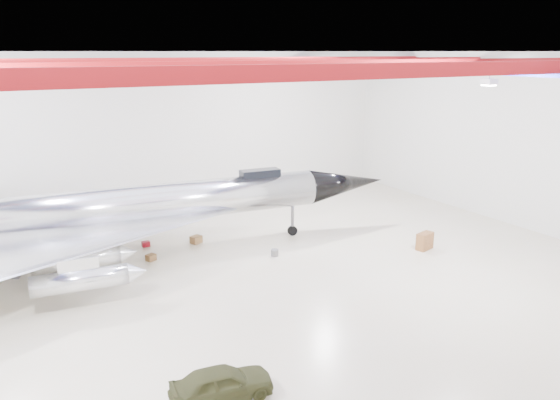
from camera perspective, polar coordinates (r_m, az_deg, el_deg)
floor at (r=27.26m, az=-5.13°, el=-8.59°), size 40.00×40.00×0.00m
wall_back at (r=39.48m, az=-14.65°, el=6.77°), size 40.00×0.00×40.00m
wall_right at (r=38.28m, az=23.05°, el=5.80°), size 0.00×30.00×30.00m
ceiling at (r=24.94m, az=-5.74°, el=15.20°), size 40.00×40.00×0.00m
ceiling_structure at (r=24.95m, az=-5.70°, el=13.65°), size 39.50×29.50×1.08m
jet_aircraft at (r=30.55m, az=-15.23°, el=-1.14°), size 29.58×18.82×8.07m
jeep at (r=18.80m, az=-6.12°, el=-18.51°), size 3.52×1.76×1.15m
desk at (r=32.43m, az=14.89°, el=-4.17°), size 1.17×0.78×0.98m
crate_ply at (r=29.95m, az=-22.63°, el=-7.13°), size 0.63×0.55×0.38m
toolbox_red at (r=32.84m, az=-13.84°, el=-4.48°), size 0.43×0.35×0.30m
engine_drum at (r=30.45m, az=-0.56°, el=-5.53°), size 0.44×0.44×0.37m
parts_bin at (r=32.81m, az=-8.76°, el=-4.10°), size 0.76×0.69×0.43m
crate_small at (r=30.62m, az=-25.89°, el=-7.15°), size 0.44×0.41×0.25m
oil_barrel at (r=30.63m, az=-13.34°, el=-5.86°), size 0.61×0.55×0.34m
spares_box at (r=36.62m, az=-12.04°, el=-2.30°), size 0.36×0.36×0.31m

